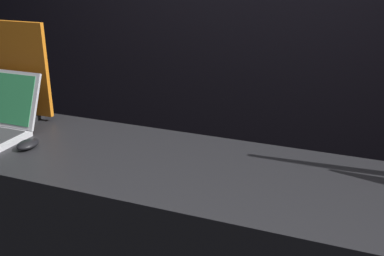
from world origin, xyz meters
name	(u,v)px	position (x,y,z in m)	size (l,w,h in m)	color
wall_back	(272,0)	(0.00, 1.61, 1.40)	(8.00, 0.05, 2.80)	black
mouse_front	(28,144)	(-0.65, 0.23, 0.94)	(0.07, 0.11, 0.03)	black
promo_stand_front	(18,73)	(-0.92, 0.52, 1.14)	(0.33, 0.07, 0.45)	black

